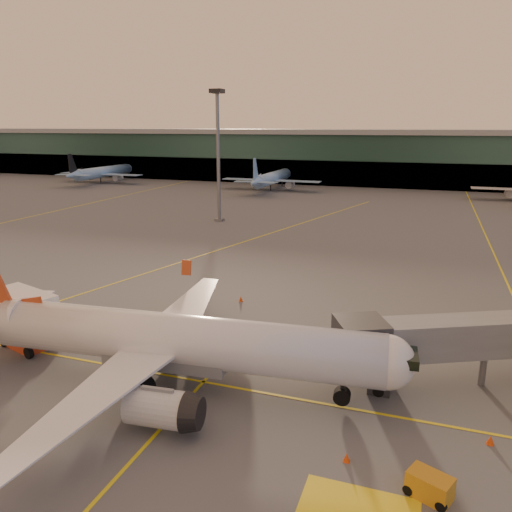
% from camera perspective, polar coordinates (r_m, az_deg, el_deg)
% --- Properties ---
extents(ground, '(600.00, 600.00, 0.00)m').
position_cam_1_polar(ground, '(37.85, -16.56, -15.88)').
color(ground, '#4C4F54').
rests_on(ground, ground).
extents(taxi_markings, '(100.12, 173.00, 0.01)m').
position_cam_1_polar(taxi_markings, '(77.89, -1.90, 0.69)').
color(taxi_markings, yellow).
rests_on(taxi_markings, ground).
extents(terminal, '(400.00, 20.00, 17.60)m').
position_cam_1_polar(terminal, '(169.24, 12.68, 10.94)').
color(terminal, '#19382D').
rests_on(terminal, ground).
extents(mast_west_near, '(2.40, 2.40, 25.60)m').
position_cam_1_polar(mast_west_near, '(100.38, -4.36, 12.38)').
color(mast_west_near, slate).
rests_on(mast_west_near, ground).
extents(distant_aircraft_row, '(225.00, 34.00, 13.00)m').
position_cam_1_polar(distant_aircraft_row, '(162.87, -7.88, 7.93)').
color(distant_aircraft_row, '#84AFDD').
rests_on(distant_aircraft_row, ground).
extents(main_airplane, '(36.17, 32.65, 10.91)m').
position_cam_1_polar(main_airplane, '(37.75, -10.33, -9.51)').
color(main_airplane, white).
rests_on(main_airplane, ground).
extents(jet_bridge, '(22.22, 12.96, 5.54)m').
position_cam_1_polar(jet_bridge, '(41.38, 26.41, -8.33)').
color(jet_bridge, slate).
rests_on(jet_bridge, ground).
extents(catering_truck, '(6.94, 4.53, 4.98)m').
position_cam_1_polar(catering_truck, '(47.97, -24.81, -6.26)').
color(catering_truck, '#C43D1C').
rests_on(catering_truck, ground).
extents(gpu_cart, '(2.62, 2.15, 1.33)m').
position_cam_1_polar(gpu_cart, '(30.02, 19.21, -23.62)').
color(gpu_cart, '#C48418').
rests_on(gpu_cart, ground).
extents(cone_nose, '(0.47, 0.47, 0.59)m').
position_cam_1_polar(cone_nose, '(35.44, 25.23, -18.49)').
color(cone_nose, '#DF430B').
rests_on(cone_nose, ground).
extents(cone_wing_left, '(0.47, 0.47, 0.60)m').
position_cam_1_polar(cone_wing_left, '(55.34, -1.74, -4.91)').
color(cone_wing_left, '#DF430B').
rests_on(cone_wing_left, ground).
extents(cone_fwd, '(0.42, 0.42, 0.53)m').
position_cam_1_polar(cone_fwd, '(31.56, 10.32, -21.72)').
color(cone_fwd, '#DF430B').
rests_on(cone_fwd, ground).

